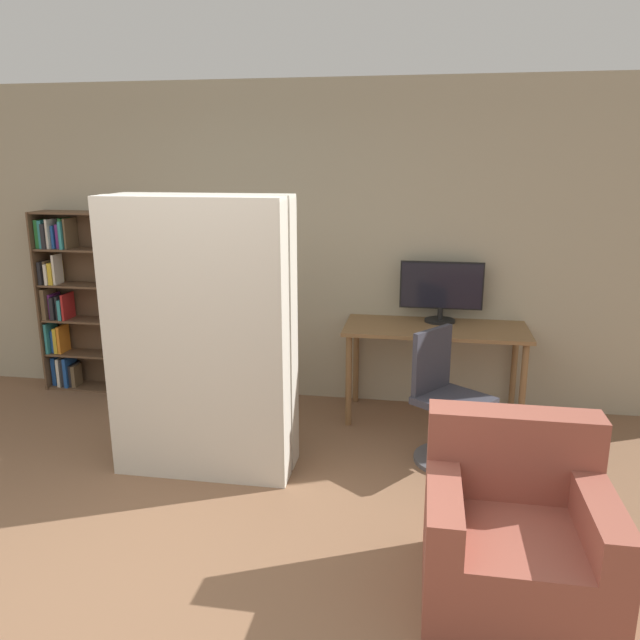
# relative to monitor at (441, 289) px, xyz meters

# --- Properties ---
(ground_plane) EXTENTS (16.00, 16.00, 0.00)m
(ground_plane) POSITION_rel_monitor_xyz_m (-1.46, -2.77, -1.05)
(ground_plane) COLOR brown
(wall_back) EXTENTS (8.00, 0.06, 2.70)m
(wall_back) POSITION_rel_monitor_xyz_m (-1.46, 0.17, 0.30)
(wall_back) COLOR tan
(wall_back) RESTS_ON ground
(desk) EXTENTS (1.44, 0.63, 0.77)m
(desk) POSITION_rel_monitor_xyz_m (-0.03, -0.17, -0.37)
(desk) COLOR brown
(desk) RESTS_ON ground
(monitor) EXTENTS (0.67, 0.25, 0.50)m
(monitor) POSITION_rel_monitor_xyz_m (0.00, 0.00, 0.00)
(monitor) COLOR black
(monitor) RESTS_ON desk
(office_chair) EXTENTS (0.62, 0.62, 0.93)m
(office_chair) POSITION_rel_monitor_xyz_m (0.05, -0.90, -0.67)
(office_chair) COLOR #4C4C51
(office_chair) RESTS_ON ground
(bookshelf) EXTENTS (0.88, 0.28, 1.63)m
(bookshelf) POSITION_rel_monitor_xyz_m (-3.22, 0.03, -0.23)
(bookshelf) COLOR brown
(bookshelf) RESTS_ON ground
(mattress_near) EXTENTS (1.18, 0.23, 1.85)m
(mattress_near) POSITION_rel_monitor_xyz_m (-1.56, -1.42, -0.12)
(mattress_near) COLOR beige
(mattress_near) RESTS_ON ground
(mattress_far) EXTENTS (1.18, 0.22, 1.85)m
(mattress_far) POSITION_rel_monitor_xyz_m (-1.56, -1.16, -0.12)
(mattress_far) COLOR beige
(mattress_far) RESTS_ON ground
(armchair) EXTENTS (0.85, 0.80, 0.85)m
(armchair) POSITION_rel_monitor_xyz_m (0.34, -2.28, -0.73)
(armchair) COLOR #934C3D
(armchair) RESTS_ON ground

